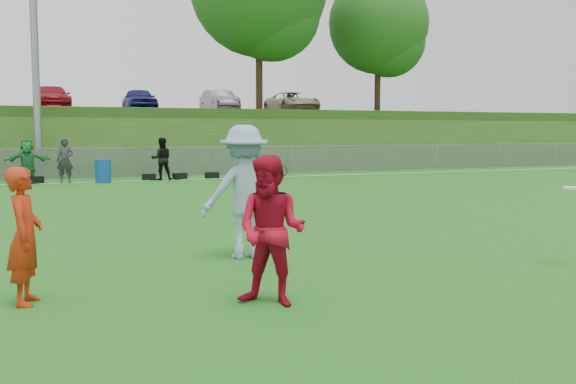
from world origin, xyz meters
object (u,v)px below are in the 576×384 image
frisbee (573,188)px  bicycle (270,168)px  player_red_center (271,231)px  recycling_bin (103,171)px  player_blue (244,192)px  player_red_left (25,236)px

frisbee → bicycle: 18.45m
player_red_center → bicycle: 19.91m
player_red_center → recycling_bin: size_ratio=1.91×
bicycle → player_blue: bearing=165.1°
player_blue → bicycle: 17.18m
player_blue → frisbee: bearing=150.9°
player_red_center → bicycle: bearing=110.8°
player_red_left → recycling_bin: player_red_left is taller
player_red_center → player_blue: (0.58, 2.71, 0.18)m
player_red_left → player_blue: 3.54m
frisbee → bicycle: size_ratio=0.19×
recycling_bin → player_red_center: bearing=-90.6°
player_red_center → frisbee: 4.82m
player_blue → frisbee: player_blue is taller
recycling_bin → bicycle: recycling_bin is taller
player_blue → player_red_center: bearing=78.2°
player_red_left → player_blue: bearing=-51.0°
frisbee → player_red_center: bearing=-176.2°
player_red_center → player_blue: size_ratio=0.82×
player_red_center → recycling_bin: (0.19, 18.42, -0.40)m
frisbee → bicycle: frisbee is taller
player_blue → bicycle: (6.42, 15.92, -0.62)m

